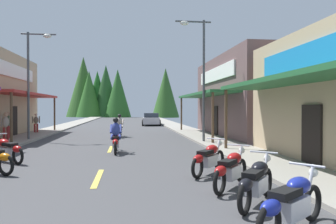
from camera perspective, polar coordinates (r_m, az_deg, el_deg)
name	(u,v)px	position (r m, az deg, el deg)	size (l,w,h in m)	color
ground	(118,132)	(26.64, -8.96, -3.65)	(9.31, 82.14, 0.10)	#424244
sidewalk_left	(45,132)	(27.44, -21.18, -3.33)	(2.28, 82.14, 0.12)	gray
sidewalk_right	(187,131)	(27.07, 3.42, -3.34)	(2.28, 82.14, 0.12)	gray
centerline_dashes	(119,129)	(29.91, -8.76, -3.06)	(0.16, 56.78, 0.01)	#E0C64C
storefront_right_far	(264,97)	(23.67, 16.87, 2.62)	(8.94, 11.70, 5.54)	brown
streetlamp_left	(33,71)	(20.70, -23.03, 6.79)	(2.01, 0.30, 6.49)	#474C51
streetlamp_right	(199,65)	(18.02, 5.58, 8.46)	(2.01, 0.30, 6.89)	#474C51
motorcycle_parked_right_0	(292,203)	(5.58, 21.37, -14.88)	(1.78, 1.35, 1.04)	black
motorcycle_parked_right_1	(256,181)	(6.87, 15.57, -11.87)	(1.44, 1.72, 1.04)	black
motorcycle_parked_right_2	(231,169)	(8.06, 11.23, -9.98)	(1.42, 1.73, 1.04)	black
motorcycle_parked_right_3	(209,158)	(9.66, 7.30, -8.18)	(1.45, 1.70, 1.04)	black
motorcycle_parked_left_3	(7,149)	(12.92, -26.96, -6.00)	(1.67, 1.49, 1.04)	black
rider_cruising_lead	(116,138)	(14.26, -9.36, -4.62)	(0.60, 2.14, 1.57)	black
rider_cruising_trailing	(120,127)	(21.85, -8.67, -2.76)	(0.60, 2.14, 1.57)	black
pedestrian_by_shop	(36,122)	(26.32, -22.59, -1.70)	(0.56, 0.33, 1.55)	maroon
pedestrian_browsing	(6,125)	(20.73, -27.08, -2.06)	(0.54, 0.37, 1.72)	maroon
pedestrian_waiting	(9,124)	(22.13, -26.67, -1.87)	(0.35, 0.55, 1.73)	maroon
parked_car_curbside	(151,119)	(36.22, -3.01, -1.31)	(2.30, 4.41, 1.40)	silver
treeline_backdrop	(105,91)	(70.96, -11.21, 3.72)	(24.25, 13.43, 13.35)	#315D23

